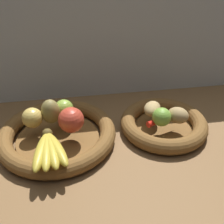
{
  "coord_description": "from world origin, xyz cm",
  "views": [
    {
      "loc": [
        -13.07,
        -66.54,
        54.41
      ],
      "look_at": [
        -2.05,
        1.21,
        9.04
      ],
      "focal_mm": 41.67,
      "sensor_mm": 36.0,
      "label": 1
    }
  ],
  "objects_px": {
    "apple_golden_left": "(32,118)",
    "pear_brown": "(51,111)",
    "banana_bunch_front": "(49,150)",
    "potato_oblong": "(152,109)",
    "potato_small": "(178,115)",
    "chili_pepper": "(164,119)",
    "fruit_bowl_right": "(163,124)",
    "apple_green_back": "(64,109)",
    "apple_red_right": "(71,120)",
    "fruit_bowl_left": "(58,134)",
    "lime_near": "(162,117)"
  },
  "relations": [
    {
      "from": "potato_small",
      "to": "fruit_bowl_left",
      "type": "bearing_deg",
      "value": 175.33
    },
    {
      "from": "lime_near",
      "to": "chili_pepper",
      "type": "relative_size",
      "value": 0.47
    },
    {
      "from": "fruit_bowl_left",
      "to": "apple_golden_left",
      "type": "distance_m",
      "value": 0.09
    },
    {
      "from": "banana_bunch_front",
      "to": "lime_near",
      "type": "distance_m",
      "value": 0.36
    },
    {
      "from": "apple_golden_left",
      "to": "potato_oblong",
      "type": "relative_size",
      "value": 0.84
    },
    {
      "from": "fruit_bowl_left",
      "to": "pear_brown",
      "type": "bearing_deg",
      "value": 113.69
    },
    {
      "from": "lime_near",
      "to": "potato_oblong",
      "type": "bearing_deg",
      "value": 98.65
    },
    {
      "from": "pear_brown",
      "to": "chili_pepper",
      "type": "height_order",
      "value": "pear_brown"
    },
    {
      "from": "apple_golden_left",
      "to": "pear_brown",
      "type": "bearing_deg",
      "value": 13.0
    },
    {
      "from": "potato_small",
      "to": "potato_oblong",
      "type": "bearing_deg",
      "value": 138.58
    },
    {
      "from": "fruit_bowl_right",
      "to": "potato_oblong",
      "type": "distance_m",
      "value": 0.07
    },
    {
      "from": "apple_red_right",
      "to": "potato_small",
      "type": "distance_m",
      "value": 0.34
    },
    {
      "from": "chili_pepper",
      "to": "apple_green_back",
      "type": "bearing_deg",
      "value": 143.42
    },
    {
      "from": "chili_pepper",
      "to": "apple_red_right",
      "type": "bearing_deg",
      "value": 157.48
    },
    {
      "from": "apple_green_back",
      "to": "chili_pepper",
      "type": "height_order",
      "value": "apple_green_back"
    },
    {
      "from": "potato_oblong",
      "to": "lime_near",
      "type": "relative_size",
      "value": 1.27
    },
    {
      "from": "fruit_bowl_right",
      "to": "potato_small",
      "type": "relative_size",
      "value": 4.28
    },
    {
      "from": "fruit_bowl_right",
      "to": "apple_green_back",
      "type": "bearing_deg",
      "value": 170.24
    },
    {
      "from": "apple_red_right",
      "to": "pear_brown",
      "type": "xyz_separation_m",
      "value": [
        -0.06,
        0.06,
        0.0
      ]
    },
    {
      "from": "apple_golden_left",
      "to": "chili_pepper",
      "type": "distance_m",
      "value": 0.42
    },
    {
      "from": "potato_oblong",
      "to": "fruit_bowl_left",
      "type": "bearing_deg",
      "value": -175.06
    },
    {
      "from": "fruit_bowl_right",
      "to": "potato_small",
      "type": "distance_m",
      "value": 0.07
    },
    {
      "from": "apple_red_right",
      "to": "banana_bunch_front",
      "type": "bearing_deg",
      "value": -123.34
    },
    {
      "from": "apple_green_back",
      "to": "lime_near",
      "type": "distance_m",
      "value": 0.32
    },
    {
      "from": "apple_red_right",
      "to": "lime_near",
      "type": "height_order",
      "value": "apple_red_right"
    },
    {
      "from": "pear_brown",
      "to": "potato_small",
      "type": "relative_size",
      "value": 1.2
    },
    {
      "from": "apple_red_right",
      "to": "chili_pepper",
      "type": "distance_m",
      "value": 0.3
    },
    {
      "from": "banana_bunch_front",
      "to": "potato_oblong",
      "type": "distance_m",
      "value": 0.37
    },
    {
      "from": "apple_red_right",
      "to": "pear_brown",
      "type": "height_order",
      "value": "pear_brown"
    },
    {
      "from": "lime_near",
      "to": "fruit_bowl_right",
      "type": "bearing_deg",
      "value": 56.31
    },
    {
      "from": "potato_small",
      "to": "apple_golden_left",
      "type": "bearing_deg",
      "value": 173.65
    },
    {
      "from": "pear_brown",
      "to": "chili_pepper",
      "type": "distance_m",
      "value": 0.36
    },
    {
      "from": "apple_golden_left",
      "to": "chili_pepper",
      "type": "relative_size",
      "value": 0.5
    },
    {
      "from": "fruit_bowl_left",
      "to": "pear_brown",
      "type": "relative_size",
      "value": 4.56
    },
    {
      "from": "potato_oblong",
      "to": "lime_near",
      "type": "xyz_separation_m",
      "value": [
        0.01,
        -0.07,
        0.01
      ]
    },
    {
      "from": "apple_golden_left",
      "to": "apple_red_right",
      "type": "height_order",
      "value": "apple_red_right"
    },
    {
      "from": "apple_red_right",
      "to": "potato_small",
      "type": "relative_size",
      "value": 1.15
    },
    {
      "from": "apple_golden_left",
      "to": "apple_green_back",
      "type": "height_order",
      "value": "same"
    },
    {
      "from": "apple_red_right",
      "to": "banana_bunch_front",
      "type": "xyz_separation_m",
      "value": [
        -0.07,
        -0.1,
        -0.02
      ]
    },
    {
      "from": "fruit_bowl_left",
      "to": "potato_oblong",
      "type": "xyz_separation_m",
      "value": [
        0.32,
        0.03,
        0.05
      ]
    },
    {
      "from": "banana_bunch_front",
      "to": "potato_oblong",
      "type": "relative_size",
      "value": 2.24
    },
    {
      "from": "pear_brown",
      "to": "fruit_bowl_left",
      "type": "bearing_deg",
      "value": -66.31
    },
    {
      "from": "apple_green_back",
      "to": "potato_small",
      "type": "relative_size",
      "value": 0.93
    },
    {
      "from": "apple_green_back",
      "to": "lime_near",
      "type": "relative_size",
      "value": 1.06
    },
    {
      "from": "pear_brown",
      "to": "chili_pepper",
      "type": "relative_size",
      "value": 0.65
    },
    {
      "from": "fruit_bowl_left",
      "to": "chili_pepper",
      "type": "distance_m",
      "value": 0.35
    },
    {
      "from": "apple_green_back",
      "to": "apple_golden_left",
      "type": "bearing_deg",
      "value": -159.25
    },
    {
      "from": "fruit_bowl_right",
      "to": "potato_small",
      "type": "height_order",
      "value": "potato_small"
    },
    {
      "from": "apple_golden_left",
      "to": "chili_pepper",
      "type": "height_order",
      "value": "apple_golden_left"
    },
    {
      "from": "fruit_bowl_left",
      "to": "lime_near",
      "type": "xyz_separation_m",
      "value": [
        0.33,
        -0.04,
        0.06
      ]
    }
  ]
}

